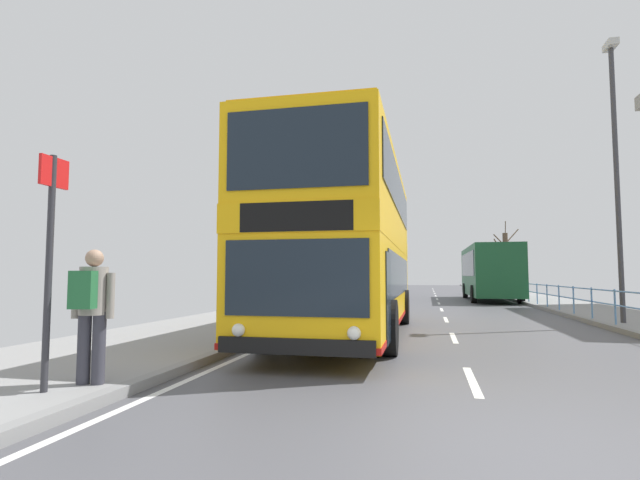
% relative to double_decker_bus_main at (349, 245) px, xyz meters
% --- Properties ---
extents(ground, '(15.80, 140.00, 0.20)m').
position_rel_double_decker_bus_main_xyz_m(ground, '(1.79, -7.31, -2.22)').
color(ground, '#4D4D52').
extents(double_decker_bus_main, '(2.71, 10.25, 4.31)m').
position_rel_double_decker_bus_main_xyz_m(double_decker_bus_main, '(0.00, 0.00, 0.00)').
color(double_decker_bus_main, '#F4B20F').
rests_on(double_decker_bus_main, ground).
extents(background_bus_far_lane, '(2.70, 9.78, 3.16)m').
position_rel_double_decker_bus_main_xyz_m(background_bus_far_lane, '(5.55, 18.26, -0.53)').
color(background_bus_far_lane, '#19512D').
rests_on(background_bus_far_lane, ground).
extents(pedestrian_railing_far_kerb, '(0.05, 34.55, 0.97)m').
position_rel_double_decker_bus_main_xyz_m(pedestrian_railing_far_kerb, '(6.96, 6.66, -1.46)').
color(pedestrian_railing_far_kerb, '#598CC6').
rests_on(pedestrian_railing_far_kerb, ground).
extents(pedestrian_with_backpack, '(0.55, 0.57, 1.68)m').
position_rel_double_decker_bus_main_xyz_m(pedestrian_with_backpack, '(-2.20, -6.64, -1.14)').
color(pedestrian_with_backpack, '#383842').
rests_on(pedestrian_with_backpack, ground).
extents(bus_stop_sign_near, '(0.08, 0.44, 2.79)m').
position_rel_double_decker_bus_main_xyz_m(bus_stop_sign_near, '(-2.45, -7.07, -0.41)').
color(bus_stop_sign_near, '#2D2D33').
rests_on(bus_stop_sign_near, ground).
extents(street_lamp_far_side, '(0.28, 0.60, 8.30)m').
position_rel_double_decker_bus_main_xyz_m(street_lamp_far_side, '(7.37, 3.43, 2.65)').
color(street_lamp_far_side, '#38383D').
rests_on(street_lamp_far_side, ground).
extents(bare_tree_far_00, '(2.24, 2.65, 5.65)m').
position_rel_double_decker_bus_main_xyz_m(bare_tree_far_00, '(8.25, 29.71, 0.42)').
color(bare_tree_far_00, '#4C3D2D').
rests_on(bare_tree_far_00, ground).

